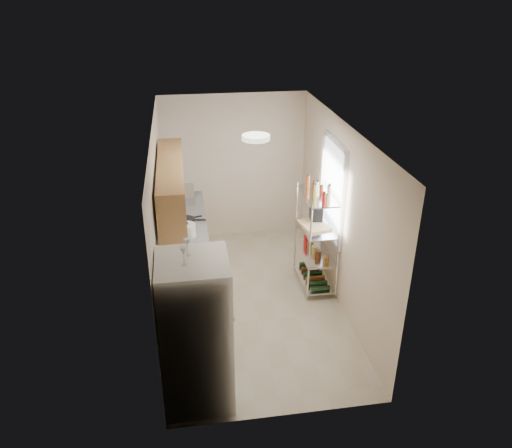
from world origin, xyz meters
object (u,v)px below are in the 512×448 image
(cutting_board, at_px, (314,225))
(espresso_machine, at_px, (316,212))
(refrigerator, at_px, (196,333))
(rice_cooker, at_px, (187,230))
(frying_pan_large, at_px, (183,220))

(cutting_board, height_order, espresso_machine, espresso_machine)
(cutting_board, bearing_deg, refrigerator, -131.55)
(rice_cooker, relative_size, cutting_board, 0.52)
(rice_cooker, bearing_deg, refrigerator, -89.47)
(refrigerator, relative_size, frying_pan_large, 6.58)
(frying_pan_large, xyz_separation_m, espresso_machine, (1.97, -0.53, 0.23))
(frying_pan_large, xyz_separation_m, cutting_board, (1.90, -0.71, 0.10))
(rice_cooker, height_order, frying_pan_large, rice_cooker)
(refrigerator, relative_size, cutting_board, 3.88)
(refrigerator, height_order, cutting_board, refrigerator)
(refrigerator, height_order, espresso_machine, refrigerator)
(refrigerator, distance_m, rice_cooker, 2.25)
(refrigerator, xyz_separation_m, rice_cooker, (-0.02, 2.25, 0.11))
(refrigerator, xyz_separation_m, cutting_board, (1.83, 2.07, 0.14))
(frying_pan_large, distance_m, espresso_machine, 2.06)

